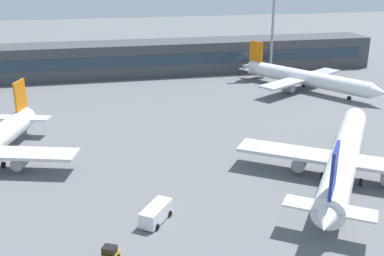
# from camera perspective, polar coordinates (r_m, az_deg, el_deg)

# --- Properties ---
(ground_plane) EXTENTS (400.00, 400.00, 0.00)m
(ground_plane) POSITION_cam_1_polar(r_m,az_deg,el_deg) (81.06, 0.26, -1.98)
(ground_plane) COLOR slate
(terminal_building) EXTENTS (128.30, 12.13, 9.00)m
(terminal_building) POSITION_cam_1_polar(r_m,az_deg,el_deg) (132.75, -5.03, 8.51)
(terminal_building) COLOR #3F4247
(terminal_building) RESTS_ON ground_plane
(airplane_near) EXTENTS (29.17, 38.11, 10.95)m
(airplane_near) POSITION_cam_1_polar(r_m,az_deg,el_deg) (71.58, 18.15, -3.13)
(airplane_near) COLOR white
(airplane_near) RESTS_ON ground_plane
(airplane_far) EXTENTS (26.81, 36.77, 10.19)m
(airplane_far) POSITION_cam_1_polar(r_m,az_deg,el_deg) (117.93, 13.77, 5.93)
(airplane_far) COLOR white
(airplane_far) RESTS_ON ground_plane
(service_van_white) EXTENTS (4.66, 5.39, 2.08)m
(service_van_white) POSITION_cam_1_polar(r_m,az_deg,el_deg) (57.62, -4.41, -10.31)
(service_van_white) COLOR white
(service_van_white) RESTS_ON ground_plane
(floodlight_tower_west) EXTENTS (3.20, 0.80, 29.57)m
(floodlight_tower_west) POSITION_cam_1_polar(r_m,az_deg,el_deg) (130.71, 9.91, 13.61)
(floodlight_tower_west) COLOR gray
(floodlight_tower_west) RESTS_ON ground_plane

